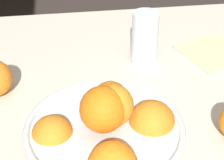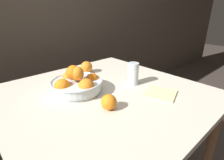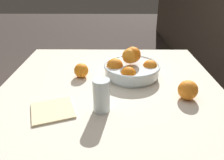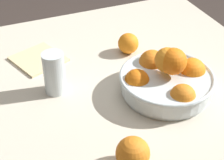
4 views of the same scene
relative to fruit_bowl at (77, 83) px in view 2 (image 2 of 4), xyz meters
The scene contains 6 objects.
dining_table 0.19m from the fruit_bowl, 44.41° to the right, with size 1.04×1.04×0.72m.
fruit_bowl is the anchor object (origin of this frame).
juice_glass 0.33m from the fruit_bowl, 23.68° to the right, with size 0.07×0.07×0.13m.
orange_loose_near_bowl 0.25m from the fruit_bowl, 87.74° to the right, with size 0.07×0.07×0.07m, color orange.
orange_loose_front 0.31m from the fruit_bowl, 45.87° to the left, with size 0.08×0.08×0.08m, color orange.
napkin 0.45m from the fruit_bowl, 45.80° to the right, with size 0.15×0.16×0.01m, color beige.
Camera 2 is at (-0.54, -0.67, 1.15)m, focal length 28.00 mm.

